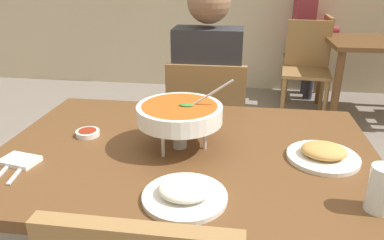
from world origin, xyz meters
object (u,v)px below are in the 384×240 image
Objects in this scene: rice_plate at (185,193)px; drink_glass at (381,191)px; chair_bg_left at (314,53)px; chair_diner_main at (207,127)px; patron_bg_left at (306,30)px; diner_main at (208,86)px; sauce_dish at (88,133)px; dining_table_main at (186,173)px; appetizer_plate at (323,154)px; chair_bg_right at (306,63)px; dining_table_far at (382,55)px; curry_bowl at (180,114)px.

rice_plate is 1.85× the size of drink_glass.
chair_diner_main is at bearing -113.57° from chair_bg_left.
drink_glass is 3.27m from patron_bg_left.
drink_glass is at bearing -62.20° from diner_main.
diner_main is 14.56× the size of sauce_dish.
dining_table_main is at bearing 153.42° from drink_glass.
patron_bg_left is (0.84, 2.98, 0.10)m from dining_table_main.
diner_main is 2.35m from chair_bg_left.
drink_glass is 0.10× the size of patron_bg_left.
dining_table_main is 5.59× the size of appetizer_plate.
appetizer_plate is 0.27× the size of chair_bg_right.
sauce_dish is 0.09× the size of dining_table_far.
sauce_dish is at bearing 140.41° from rice_plate.
dining_table_main is 0.79m from diner_main.
curry_bowl reaches higher than appetizer_plate.
chair_diner_main is at bearing 90.00° from dining_table_main.
diner_main is 0.79m from curry_bowl.
patron_bg_left is at bearing 85.10° from drink_glass.
rice_plate is 0.57m from sauce_dish.
diner_main is 3.94× the size of curry_bowl.
chair_bg_left reaches higher than rice_plate.
sauce_dish is at bearing 172.76° from curry_bowl.
dining_table_far is at bearing 48.51° from chair_diner_main.
appetizer_plate is (0.47, -0.01, 0.12)m from dining_table_main.
drink_glass is at bearing -26.58° from dining_table_main.
chair_bg_left is 1.00× the size of chair_bg_right.
appetizer_plate is 2.67× the size of sauce_dish.
rice_plate is at bearing -177.25° from drink_glass.
rice_plate is 0.24× the size of dining_table_far.
chair_bg_left is at bearing 66.43° from chair_diner_main.
appetizer_plate is 0.87m from sauce_dish.
appetizer_plate is 0.24× the size of dining_table_far.
diner_main is at bearing -113.89° from chair_bg_left.
chair_diner_main reaches higher than sauce_dish.
curry_bowl is at bearing -108.43° from chair_bg_left.
appetizer_plate is at bearing -2.53° from curry_bowl.
dining_table_far is at bearing 58.75° from dining_table_main.
curry_bowl reaches higher than chair_bg_left.
curry_bowl is 1.39× the size of rice_plate.
curry_bowl reaches higher than dining_table_main.
drink_glass is 2.83m from dining_table_far.
dining_table_far is at bearing 71.57° from drink_glass.
drink_glass is (0.56, -1.03, 0.30)m from chair_diner_main.
dining_table_main is 1.34× the size of dining_table_far.
dining_table_main is 2.57m from chair_bg_right.
appetizer_plate is at bearing -112.22° from dining_table_far.
drink_glass is at bearing -26.46° from curry_bowl.
chair_bg_right reaches higher than dining_table_far.
patron_bg_left is at bearing 85.19° from chair_bg_right.
chair_diner_main is at bearing -131.49° from dining_table_far.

